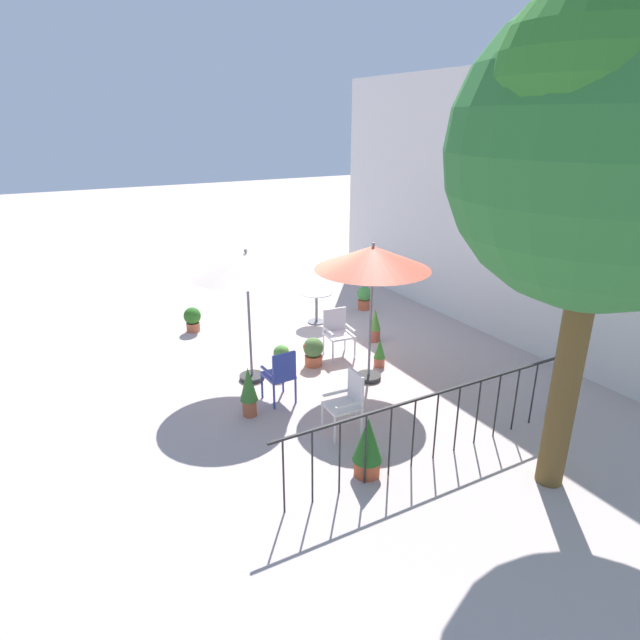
% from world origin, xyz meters
% --- Properties ---
extents(ground_plane, '(60.00, 60.00, 0.00)m').
position_xyz_m(ground_plane, '(0.00, 0.00, 0.00)').
color(ground_plane, '#BBA8A3').
extents(villa_facade, '(9.98, 0.30, 5.34)m').
position_xyz_m(villa_facade, '(0.00, 4.10, 2.67)').
color(villa_facade, silver).
rests_on(villa_facade, ground).
extents(terrace_railing, '(0.03, 4.85, 1.01)m').
position_xyz_m(terrace_railing, '(3.66, -0.00, 0.68)').
color(terrace_railing, black).
rests_on(terrace_railing, ground).
extents(shade_tree, '(3.46, 3.30, 5.67)m').
position_xyz_m(shade_tree, '(4.81, 1.02, 4.03)').
color(shade_tree, brown).
rests_on(shade_tree, ground).
extents(patio_umbrella_0, '(1.93, 1.93, 2.47)m').
position_xyz_m(patio_umbrella_0, '(1.26, 0.53, 2.19)').
color(patio_umbrella_0, '#2D2D2D').
rests_on(patio_umbrella_0, ground).
extents(patio_umbrella_1, '(1.93, 1.93, 2.36)m').
position_xyz_m(patio_umbrella_1, '(0.27, -1.29, 2.09)').
color(patio_umbrella_1, '#2D2D2D').
rests_on(patio_umbrella_1, ground).
extents(cafe_table_0, '(0.71, 0.71, 0.72)m').
position_xyz_m(cafe_table_0, '(-1.66, 1.05, 0.50)').
color(cafe_table_0, silver).
rests_on(cafe_table_0, ground).
extents(patio_chair_0, '(0.45, 0.49, 0.96)m').
position_xyz_m(patio_chair_0, '(2.55, -0.70, 0.54)').
color(patio_chair_0, silver).
rests_on(patio_chair_0, ground).
extents(patio_chair_1, '(0.49, 0.45, 0.92)m').
position_xyz_m(patio_chair_1, '(1.27, -1.18, 0.53)').
color(patio_chair_1, '#35429D').
rests_on(patio_chair_1, ground).
extents(patio_chair_2, '(0.53, 0.54, 0.92)m').
position_xyz_m(patio_chair_2, '(0.08, 0.57, 0.52)').
color(patio_chair_2, silver).
rests_on(patio_chair_2, ground).
extents(potted_plant_0, '(0.29, 0.29, 0.54)m').
position_xyz_m(potted_plant_0, '(0.29, -0.71, 0.30)').
color(potted_plant_0, '#B85539').
rests_on(potted_plant_0, ground).
extents(potted_plant_1, '(0.22, 0.22, 0.55)m').
position_xyz_m(potted_plant_1, '(0.92, 1.00, 0.28)').
color(potted_plant_1, '#D06248').
rests_on(potted_plant_1, ground).
extents(potted_plant_2, '(0.37, 0.37, 0.54)m').
position_xyz_m(potted_plant_2, '(-2.48, -1.56, 0.29)').
color(potted_plant_2, '#B15C3E').
rests_on(potted_plant_2, ground).
extents(potted_plant_3, '(0.39, 0.39, 0.84)m').
position_xyz_m(potted_plant_3, '(3.53, -0.99, 0.44)').
color(potted_plant_3, '#AB4A2B').
rests_on(potted_plant_3, ground).
extents(potted_plant_4, '(0.36, 0.36, 0.57)m').
position_xyz_m(potted_plant_4, '(-1.90, 2.49, 0.30)').
color(potted_plant_4, '#B75537').
rests_on(potted_plant_4, ground).
extents(potted_plant_5, '(0.28, 0.28, 0.82)m').
position_xyz_m(potted_plant_5, '(1.41, -1.78, 0.45)').
color(potted_plant_5, '#AC5837').
rests_on(potted_plant_5, ground).
extents(potted_plant_6, '(0.38, 0.39, 0.55)m').
position_xyz_m(potted_plant_6, '(0.29, -0.06, 0.29)').
color(potted_plant_6, '#C7623F').
rests_on(potted_plant_6, ground).
extents(potted_plant_7, '(0.25, 0.25, 0.70)m').
position_xyz_m(potted_plant_7, '(-0.13, 1.60, 0.36)').
color(potted_plant_7, '#B4543E').
rests_on(potted_plant_7, ground).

